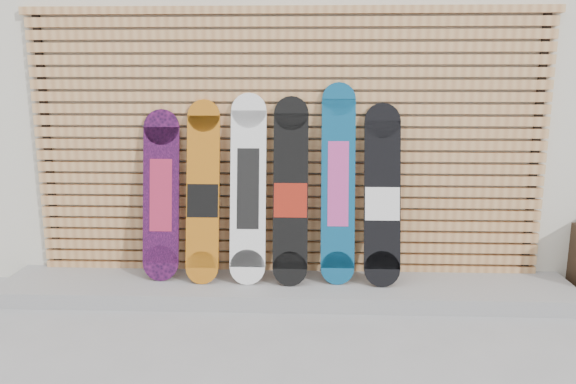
% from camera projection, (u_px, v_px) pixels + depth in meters
% --- Properties ---
extents(ground, '(80.00, 80.00, 0.00)m').
position_uv_depth(ground, '(303.00, 334.00, 3.91)').
color(ground, gray).
rests_on(ground, ground).
extents(building, '(12.00, 5.00, 3.60)m').
position_uv_depth(building, '(348.00, 71.00, 6.94)').
color(building, beige).
rests_on(building, ground).
extents(concrete_step, '(4.60, 0.70, 0.12)m').
position_uv_depth(concrete_step, '(286.00, 289.00, 4.57)').
color(concrete_step, gray).
rests_on(concrete_step, ground).
extents(slat_wall, '(4.26, 0.08, 2.29)m').
position_uv_depth(slat_wall, '(287.00, 144.00, 4.61)').
color(slat_wall, '#B8804D').
rests_on(slat_wall, ground).
extents(snowboard_0, '(0.29, 0.30, 1.38)m').
position_uv_depth(snowboard_0, '(161.00, 195.00, 4.56)').
color(snowboard_0, black).
rests_on(snowboard_0, concrete_step).
extents(snowboard_1, '(0.26, 0.36, 1.46)m').
position_uv_depth(snowboard_1, '(203.00, 193.00, 4.51)').
color(snowboard_1, '#AA5E12').
rests_on(snowboard_1, concrete_step).
extents(snowboard_2, '(0.29, 0.36, 1.51)m').
position_uv_depth(snowboard_2, '(248.00, 189.00, 4.49)').
color(snowboard_2, silver).
rests_on(snowboard_2, concrete_step).
extents(snowboard_3, '(0.28, 0.38, 1.48)m').
position_uv_depth(snowboard_3, '(291.00, 192.00, 4.47)').
color(snowboard_3, black).
rests_on(snowboard_3, concrete_step).
extents(snowboard_4, '(0.27, 0.33, 1.59)m').
position_uv_depth(snowboard_4, '(338.00, 184.00, 4.47)').
color(snowboard_4, navy).
rests_on(snowboard_4, concrete_step).
extents(snowboard_5, '(0.29, 0.37, 1.43)m').
position_uv_depth(snowboard_5, '(382.00, 196.00, 4.46)').
color(snowboard_5, black).
rests_on(snowboard_5, concrete_step).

